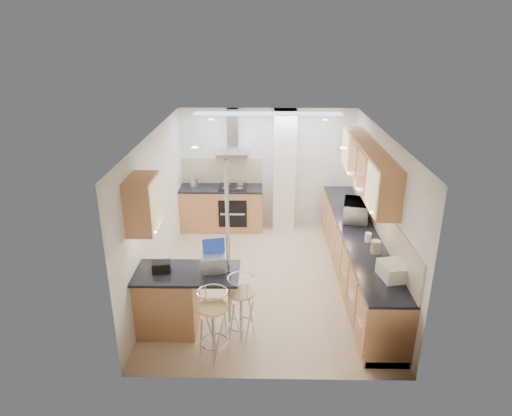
{
  "coord_description": "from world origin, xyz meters",
  "views": [
    {
      "loc": [
        -0.07,
        -6.81,
        4.0
      ],
      "look_at": [
        -0.19,
        0.2,
        1.22
      ],
      "focal_mm": 32.0,
      "sensor_mm": 36.0,
      "label": 1
    }
  ],
  "objects_px": {
    "laptop": "(213,263)",
    "bar_stool_near": "(214,324)",
    "bar_stool_end": "(241,308)",
    "microwave": "(356,210)",
    "bread_bin": "(393,271)"
  },
  "relations": [
    {
      "from": "laptop",
      "to": "bar_stool_end",
      "type": "xyz_separation_m",
      "value": [
        0.38,
        -0.21,
        -0.57
      ]
    },
    {
      "from": "bar_stool_end",
      "to": "bread_bin",
      "type": "relative_size",
      "value": 2.45
    },
    {
      "from": "microwave",
      "to": "laptop",
      "type": "bearing_deg",
      "value": 141.79
    },
    {
      "from": "laptop",
      "to": "bread_bin",
      "type": "height_order",
      "value": "laptop"
    },
    {
      "from": "bar_stool_end",
      "to": "bread_bin",
      "type": "height_order",
      "value": "bread_bin"
    },
    {
      "from": "bar_stool_near",
      "to": "bar_stool_end",
      "type": "bearing_deg",
      "value": 69.45
    },
    {
      "from": "microwave",
      "to": "laptop",
      "type": "relative_size",
      "value": 1.9
    },
    {
      "from": "laptop",
      "to": "bar_stool_end",
      "type": "bearing_deg",
      "value": -40.28
    },
    {
      "from": "laptop",
      "to": "bar_stool_near",
      "type": "height_order",
      "value": "laptop"
    },
    {
      "from": "laptop",
      "to": "bar_stool_near",
      "type": "relative_size",
      "value": 0.32
    },
    {
      "from": "microwave",
      "to": "bread_bin",
      "type": "bearing_deg",
      "value": -163.91
    },
    {
      "from": "laptop",
      "to": "bar_stool_near",
      "type": "bearing_deg",
      "value": -97.45
    },
    {
      "from": "bar_stool_end",
      "to": "laptop",
      "type": "bearing_deg",
      "value": 67.17
    },
    {
      "from": "bar_stool_near",
      "to": "bread_bin",
      "type": "xyz_separation_m",
      "value": [
        2.33,
        0.48,
        0.53
      ]
    },
    {
      "from": "microwave",
      "to": "bar_stool_end",
      "type": "height_order",
      "value": "microwave"
    }
  ]
}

